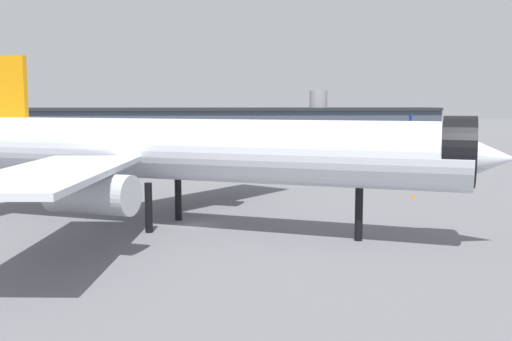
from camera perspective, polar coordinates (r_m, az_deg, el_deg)
The scene contains 6 objects.
ground at distance 65.07m, azimuth -6.01°, elevation -5.35°, with size 900.00×900.00×0.00m, color slate.
airliner_near_gate at distance 62.86m, azimuth -7.03°, elevation 1.92°, with size 64.62×57.62×18.98m.
airliner_far_taxiway at distance 164.34m, azimuth 15.68°, elevation 3.23°, with size 32.93×36.01×10.18m.
terminal_building at distance 240.15m, azimuth -7.50°, elevation 4.76°, with size 215.46×50.51×18.65m.
traffic_cone_near_nose at distance 98.58m, azimuth -20.94°, elevation -1.47°, with size 0.55×0.55×0.69m, color #F2600C.
traffic_cone_wingtip at distance 86.02m, azimuth 15.14°, elevation -2.41°, with size 0.50×0.50×0.62m, color #F2600C.
Camera 1 is at (9.94, -62.88, 13.43)m, focal length 40.89 mm.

